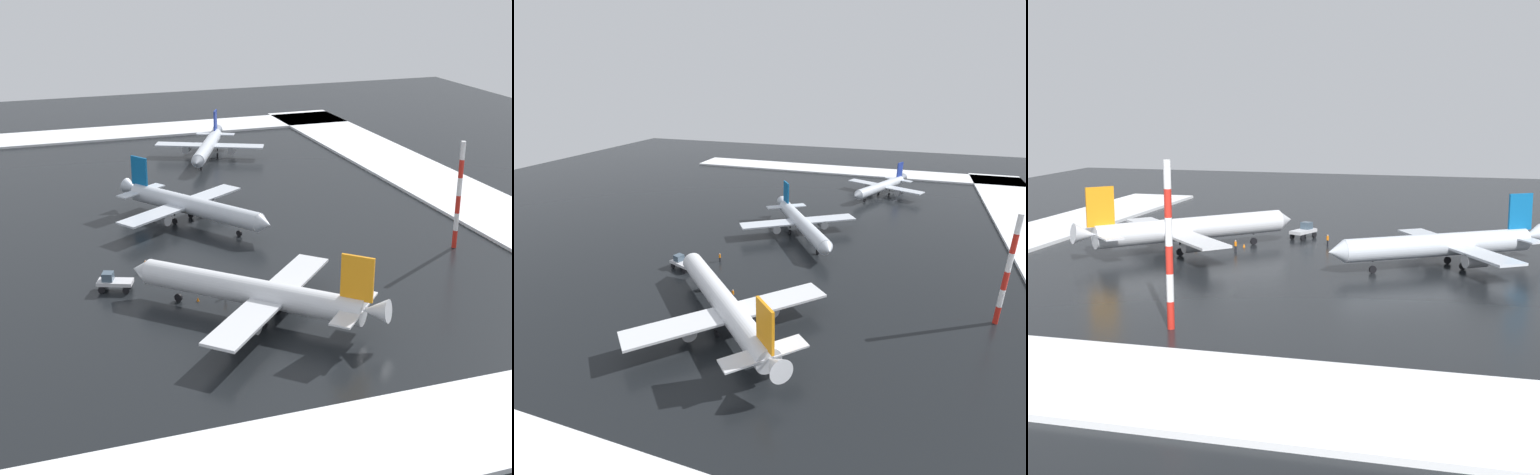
% 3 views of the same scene
% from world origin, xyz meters
% --- Properties ---
extents(ground_plane, '(240.00, 240.00, 0.00)m').
position_xyz_m(ground_plane, '(0.00, 0.00, 0.00)').
color(ground_plane, black).
extents(snow_bank_right, '(14.00, 116.00, 0.53)m').
position_xyz_m(snow_bank_right, '(67.00, 0.00, 0.27)').
color(snow_bank_right, white).
rests_on(snow_bank_right, ground_plane).
extents(airplane_parked_starboard, '(26.46, 27.02, 10.15)m').
position_xyz_m(airplane_parked_starboard, '(-38.36, 0.76, 3.35)').
color(airplane_parked_starboard, silver).
rests_on(airplane_parked_starboard, ground_plane).
extents(airplane_foreground_jet, '(26.42, 22.45, 8.35)m').
position_xyz_m(airplane_foreground_jet, '(37.01, -14.47, 2.76)').
color(airplane_foreground_jet, silver).
rests_on(airplane_foreground_jet, ground_plane).
extents(airplane_distant_tail, '(27.54, 23.66, 9.31)m').
position_xyz_m(airplane_distant_tail, '(-2.18, -0.55, 3.08)').
color(airplane_distant_tail, silver).
rests_on(airplane_distant_tail, ground_plane).
extents(pushback_tug, '(3.74, 5.09, 2.50)m').
position_xyz_m(pushback_tug, '(-24.69, 15.82, 1.28)').
color(pushback_tug, silver).
rests_on(pushback_tug, ground_plane).
extents(ground_crew_mid_apron, '(0.36, 0.36, 1.71)m').
position_xyz_m(ground_crew_mid_apron, '(-19.81, 10.55, 0.97)').
color(ground_crew_mid_apron, black).
rests_on(ground_crew_mid_apron, ground_plane).
extents(ground_crew_by_nose_gear, '(0.36, 0.36, 1.71)m').
position_xyz_m(ground_crew_by_nose_gear, '(-31.66, 2.60, 0.97)').
color(ground_crew_by_nose_gear, black).
rests_on(ground_crew_by_nose_gear, ground_plane).
extents(antenna_mast, '(0.70, 0.70, 16.27)m').
position_xyz_m(antenna_mast, '(-25.61, -35.11, 8.13)').
color(antenna_mast, red).
rests_on(antenna_mast, ground_plane).
extents(traffic_cone_near_nose, '(0.36, 0.36, 0.55)m').
position_xyz_m(traffic_cone_near_nose, '(-37.87, 2.85, 0.28)').
color(traffic_cone_near_nose, orange).
rests_on(traffic_cone_near_nose, ground_plane).
extents(traffic_cone_mid_line, '(0.36, 0.36, 0.55)m').
position_xyz_m(traffic_cone_mid_line, '(-31.57, 6.23, 0.28)').
color(traffic_cone_mid_line, orange).
rests_on(traffic_cone_mid_line, ground_plane).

